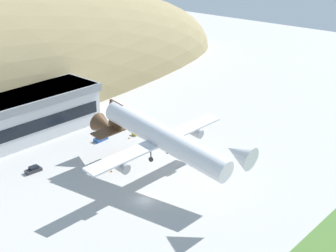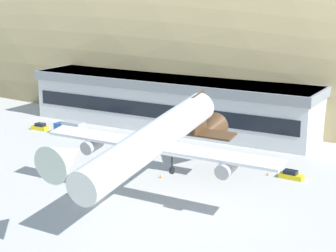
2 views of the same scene
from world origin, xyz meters
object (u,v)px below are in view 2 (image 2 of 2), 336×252
at_px(terminal_building, 170,100).
at_px(service_car_0, 247,160).
at_px(service_car_2, 143,147).
at_px(traffic_cone_0, 268,174).
at_px(service_car_3, 40,127).
at_px(cargo_airplane, 154,141).
at_px(fuel_truck, 70,129).
at_px(service_car_1, 291,175).
at_px(traffic_cone_1, 161,176).

bearing_deg(terminal_building, service_car_0, -32.50).
bearing_deg(service_car_0, service_car_2, -174.40).
relative_size(service_car_0, traffic_cone_0, 7.05).
bearing_deg(service_car_3, terminal_building, 34.25).
bearing_deg(cargo_airplane, service_car_3, 151.15).
xyz_separation_m(service_car_0, service_car_2, (-22.77, -2.23, -0.08)).
distance_m(service_car_0, service_car_2, 22.88).
bearing_deg(service_car_2, fuel_truck, 175.49).
xyz_separation_m(cargo_airplane, fuel_truck, (-39.38, 26.78, -8.84)).
distance_m(service_car_0, service_car_3, 53.49).
relative_size(service_car_0, service_car_3, 0.96).
height_order(service_car_1, service_car_3, service_car_3).
bearing_deg(terminal_building, cargo_airplane, -63.01).
height_order(terminal_building, traffic_cone_1, terminal_building).
xyz_separation_m(service_car_3, fuel_truck, (9.57, -0.18, 0.87)).
xyz_separation_m(service_car_0, fuel_truck, (-43.93, -0.56, 0.88)).
distance_m(fuel_truck, traffic_cone_0, 50.22).
distance_m(service_car_1, traffic_cone_1, 23.59).
height_order(service_car_1, fuel_truck, fuel_truck).
relative_size(terminal_building, fuel_truck, 9.31).
height_order(service_car_3, traffic_cone_1, service_car_3).
bearing_deg(service_car_0, cargo_airplane, -99.43).
xyz_separation_m(service_car_3, traffic_cone_1, (43.31, -15.59, -0.41)).
height_order(terminal_building, service_car_3, terminal_building).
xyz_separation_m(traffic_cone_0, traffic_cone_1, (-16.28, -11.10, 0.00)).
bearing_deg(fuel_truck, service_car_0, 0.74).
height_order(service_car_0, service_car_2, service_car_0).
relative_size(terminal_building, traffic_cone_1, 126.32).
height_order(traffic_cone_0, traffic_cone_1, same).
xyz_separation_m(terminal_building, fuel_truck, (-16.58, -17.99, -5.43)).
relative_size(terminal_building, service_car_2, 18.23).
height_order(cargo_airplane, service_car_2, cargo_airplane).
bearing_deg(traffic_cone_0, fuel_truck, 175.08).
bearing_deg(cargo_airplane, fuel_truck, 145.79).
xyz_separation_m(service_car_1, fuel_truck, (-54.33, 3.90, 0.92)).
relative_size(service_car_1, service_car_2, 1.09).
bearing_deg(fuel_truck, terminal_building, 47.33).
bearing_deg(traffic_cone_1, service_car_0, 57.48).
distance_m(terminal_building, traffic_cone_0, 40.75).
bearing_deg(service_car_3, cargo_airplane, -28.85).
distance_m(service_car_0, traffic_cone_1, 18.95).
bearing_deg(service_car_0, traffic_cone_0, -38.60).
relative_size(service_car_0, fuel_truck, 0.52).
height_order(service_car_2, fuel_truck, fuel_truck).
bearing_deg(traffic_cone_1, terminal_building, 117.20).
height_order(cargo_airplane, fuel_truck, cargo_airplane).
distance_m(cargo_airplane, fuel_truck, 48.44).
height_order(service_car_1, traffic_cone_0, service_car_1).
distance_m(service_car_1, fuel_truck, 54.48).
bearing_deg(traffic_cone_0, service_car_3, 175.69).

